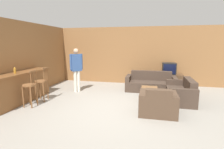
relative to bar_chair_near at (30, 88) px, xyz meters
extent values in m
plane|color=gray|center=(2.32, 0.33, -0.57)|extent=(24.00, 24.00, 0.00)
cube|color=olive|center=(2.32, 3.79, 0.73)|extent=(9.40, 0.08, 2.60)
cube|color=olive|center=(-0.90, 1.56, 0.73)|extent=(0.08, 8.46, 2.60)
cube|color=brown|center=(-0.56, 0.26, -0.12)|extent=(0.47, 2.43, 0.91)
cube|color=brown|center=(-0.56, 0.26, 0.36)|extent=(0.55, 2.49, 0.05)
cylinder|color=brown|center=(-0.02, 0.00, 0.08)|extent=(0.39, 0.39, 0.04)
cylinder|color=brown|center=(-0.15, 0.14, -0.26)|extent=(0.04, 0.04, 0.63)
cylinder|color=brown|center=(-0.15, -0.13, -0.26)|extent=(0.04, 0.04, 0.63)
cylinder|color=brown|center=(0.12, 0.13, -0.26)|extent=(0.04, 0.04, 0.63)
cylinder|color=brown|center=(0.12, -0.14, -0.26)|extent=(0.04, 0.04, 0.63)
cylinder|color=brown|center=(0.15, 0.11, 0.29)|extent=(0.02, 0.02, 0.38)
cylinder|color=brown|center=(0.15, 0.04, 0.29)|extent=(0.02, 0.02, 0.38)
cylinder|color=brown|center=(0.15, -0.04, 0.29)|extent=(0.02, 0.02, 0.38)
cylinder|color=brown|center=(0.14, -0.12, 0.29)|extent=(0.02, 0.02, 0.38)
cube|color=brown|center=(0.15, 0.00, 0.50)|extent=(0.04, 0.32, 0.04)
cylinder|color=brown|center=(-0.02, 0.57, 0.08)|extent=(0.42, 0.42, 0.04)
cylinder|color=brown|center=(-0.16, 0.68, -0.26)|extent=(0.04, 0.04, 0.63)
cylinder|color=brown|center=(-0.13, 0.42, -0.26)|extent=(0.04, 0.04, 0.63)
cylinder|color=brown|center=(0.10, 0.71, -0.26)|extent=(0.04, 0.04, 0.63)
cylinder|color=brown|center=(0.13, 0.45, -0.26)|extent=(0.04, 0.04, 0.63)
cylinder|color=brown|center=(0.13, 0.70, 0.29)|extent=(0.02, 0.02, 0.38)
cylinder|color=brown|center=(0.14, 0.62, 0.29)|extent=(0.02, 0.02, 0.38)
cylinder|color=brown|center=(0.15, 0.54, 0.29)|extent=(0.02, 0.02, 0.38)
cylinder|color=brown|center=(0.16, 0.47, 0.29)|extent=(0.02, 0.02, 0.38)
cube|color=brown|center=(0.15, 0.58, 0.50)|extent=(0.07, 0.33, 0.04)
cube|color=#423328|center=(3.45, 2.54, -0.38)|extent=(1.60, 0.85, 0.38)
cube|color=#423328|center=(3.45, 2.86, 0.00)|extent=(1.60, 0.22, 0.38)
cube|color=#423328|center=(2.56, 2.54, -0.28)|extent=(0.16, 0.85, 0.59)
cube|color=#423328|center=(4.33, 2.54, -0.28)|extent=(0.16, 0.85, 0.59)
cube|color=#4C3828|center=(3.64, 0.25, -0.38)|extent=(0.64, 0.81, 0.38)
cube|color=#4C3828|center=(3.64, -0.04, -0.01)|extent=(0.64, 0.22, 0.36)
cube|color=#4C3828|center=(4.04, 0.25, -0.28)|extent=(0.16, 0.81, 0.58)
cube|color=#4C3828|center=(3.24, 0.25, -0.28)|extent=(0.16, 0.81, 0.58)
cube|color=#423328|center=(4.37, 1.50, -0.38)|extent=(0.78, 1.16, 0.38)
cube|color=#423328|center=(4.65, 1.50, -0.02)|extent=(0.22, 1.16, 0.35)
cube|color=#423328|center=(4.37, 2.16, -0.28)|extent=(0.78, 0.16, 0.57)
cube|color=#423328|center=(4.37, 0.85, -0.28)|extent=(0.78, 0.16, 0.57)
cube|color=brown|center=(3.40, 1.34, -0.19)|extent=(0.53, 0.88, 0.04)
cube|color=brown|center=(3.18, 0.94, -0.39)|extent=(0.06, 0.06, 0.36)
cube|color=brown|center=(3.63, 0.94, -0.39)|extent=(0.06, 0.06, 0.36)
cube|color=brown|center=(3.18, 1.74, -0.39)|extent=(0.06, 0.06, 0.36)
cube|color=brown|center=(3.63, 1.74, -0.39)|extent=(0.06, 0.06, 0.36)
cube|color=#513823|center=(4.18, 3.41, -0.29)|extent=(1.17, 0.49, 0.56)
cube|color=black|center=(4.18, 3.41, 0.23)|extent=(0.56, 0.42, 0.48)
cube|color=black|center=(4.18, 3.20, 0.23)|extent=(0.49, 0.01, 0.41)
cylinder|color=#B27A23|center=(-0.55, 0.10, 0.46)|extent=(0.07, 0.07, 0.15)
cone|color=#B27A23|center=(-0.55, 0.10, 0.57)|extent=(0.06, 0.06, 0.06)
cylinder|color=black|center=(-0.55, 0.10, 0.61)|extent=(0.02, 0.02, 0.02)
cylinder|color=silver|center=(0.61, 1.79, -0.16)|extent=(0.12, 0.12, 0.82)
cylinder|color=silver|center=(0.70, 1.88, -0.16)|extent=(0.12, 0.12, 0.82)
cube|color=#335189|center=(0.66, 1.84, 0.57)|extent=(0.39, 0.39, 0.65)
cylinder|color=#335189|center=(0.50, 1.68, 0.59)|extent=(0.08, 0.08, 0.59)
cylinder|color=#335189|center=(0.81, 1.99, 0.59)|extent=(0.08, 0.08, 0.59)
sphere|color=tan|center=(0.66, 1.84, 1.00)|extent=(0.19, 0.19, 0.19)
camera|label=1|loc=(3.43, -4.30, 1.26)|focal=28.00mm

